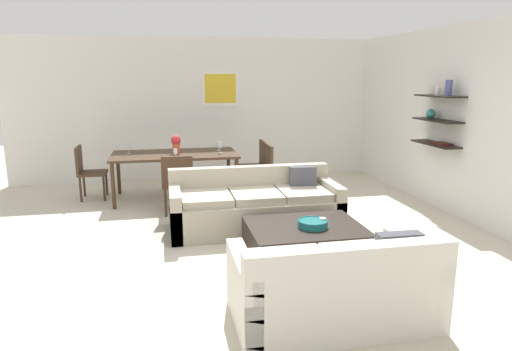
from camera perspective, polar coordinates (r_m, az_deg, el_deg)
ground_plane at (r=5.76m, az=-0.08°, el=-7.75°), size 18.00×18.00×0.00m
back_wall_unit at (r=8.96m, az=-2.77°, el=8.35°), size 8.40×0.09×2.70m
right_wall_shelf_unit at (r=7.22m, az=23.28°, el=6.36°), size 0.34×8.20×2.70m
sofa_beige at (r=6.00m, az=-0.11°, el=-4.00°), size 2.20×0.90×0.78m
loveseat_white at (r=3.87m, az=9.79°, el=-13.68°), size 1.62×0.90×0.78m
coffee_table at (r=5.10m, az=6.15°, el=-8.29°), size 1.24×0.98×0.38m
decorative_bowl at (r=4.98m, az=7.14°, el=-5.97°), size 0.33×0.33×0.08m
candle_jar at (r=5.05m, az=8.36°, el=-5.76°), size 0.07×0.07×0.09m
dining_table at (r=7.53m, az=-10.16°, el=2.29°), size 2.01×1.04×0.75m
dining_chair_right_near at (r=7.50m, az=0.79°, el=1.02°), size 0.44×0.44×0.88m
dining_chair_left_far at (r=7.88m, az=-20.47°, el=0.79°), size 0.44×0.44×0.88m
dining_chair_right_far at (r=7.95m, az=0.07°, el=1.67°), size 0.44×0.44×0.88m
dining_chair_foot at (r=6.66m, az=-9.86°, el=-0.63°), size 0.44×0.44×0.88m
wine_glass_right_near at (r=7.42m, az=-4.54°, el=3.80°), size 0.06×0.06×0.18m
wine_glass_right_far at (r=7.68m, az=-4.78°, el=3.88°), size 0.08×0.08×0.15m
wine_glass_left_far at (r=7.64m, az=-15.73°, el=3.62°), size 0.07×0.07×0.18m
wine_glass_foot at (r=7.05m, az=-10.10°, el=2.94°), size 0.06×0.06×0.15m
centerpiece_vase at (r=7.51m, az=-10.02°, el=4.02°), size 0.16×0.16×0.29m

